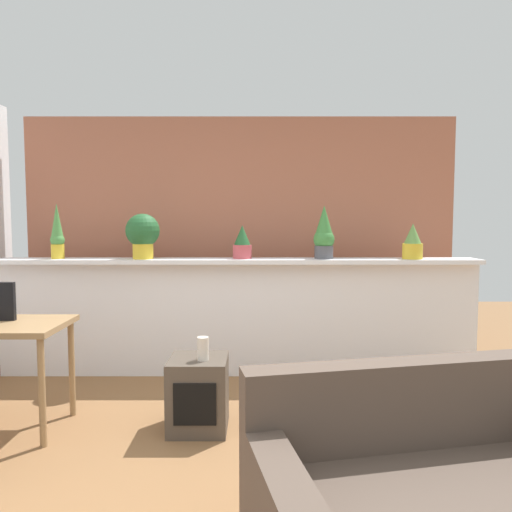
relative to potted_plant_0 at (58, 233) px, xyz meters
The scene contains 12 objects.
ground_plane 2.90m from the potted_plant_0, 49.87° to the right, with size 12.00×12.00×0.00m, color brown.
divider_wall 1.84m from the potted_plant_0, ahead, with size 4.41×0.16×1.05m, color white.
plant_shelf 1.68m from the potted_plant_0, ahead, with size 4.41×0.32×0.04m, color white.
brick_wall_behind 1.78m from the potted_plant_0, 20.86° to the left, with size 4.41×0.10×2.50m, color #AD664C.
potted_plant_0 is the anchor object (origin of this frame).
potted_plant_1 0.79m from the potted_plant_0, ahead, with size 0.31×0.31×0.41m.
potted_plant_2 1.70m from the potted_plant_0, ahead, with size 0.17×0.17×0.31m.
potted_plant_3 2.45m from the potted_plant_0, ahead, with size 0.19×0.19×0.49m.
potted_plant_4 3.26m from the potted_plant_0, ahead, with size 0.18×0.18×0.32m.
side_cube_shelf 2.14m from the potted_plant_0, 39.48° to the right, with size 0.40×0.41×0.50m.
vase_on_shelf 2.04m from the potted_plant_0, 39.70° to the right, with size 0.08×0.08×0.16m, color silver.
couch 3.73m from the potted_plant_0, 43.94° to the right, with size 1.68×1.06×0.80m.
Camera 1 is at (0.17, -2.47, 1.46)m, focal length 34.01 mm.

